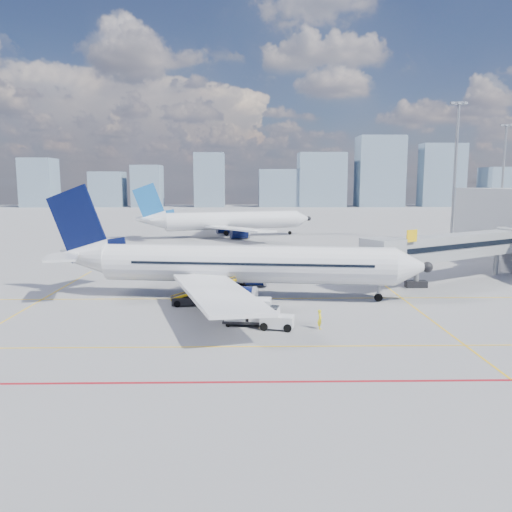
{
  "coord_description": "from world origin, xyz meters",
  "views": [
    {
      "loc": [
        -0.73,
        -38.13,
        10.88
      ],
      "look_at": [
        0.14,
        8.51,
        4.0
      ],
      "focal_mm": 35.0,
      "sensor_mm": 36.0,
      "label": 1
    }
  ],
  "objects": [
    {
      "name": "distant_skyline",
      "position": [
        6.28,
        190.0,
        12.13
      ],
      "size": [
        257.67,
        15.34,
        31.56
      ],
      "color": "gray",
      "rests_on": "ground"
    },
    {
      "name": "main_aircraft",
      "position": [
        -2.24,
        8.32,
        3.22
      ],
      "size": [
        36.28,
        31.53,
        10.76
      ],
      "rotation": [
        0.0,
        0.0,
        -0.13
      ],
      "color": "silver",
      "rests_on": "ground"
    },
    {
      "name": "floodlight_mast_ne",
      "position": [
        38.0,
        55.0,
        13.59
      ],
      "size": [
        3.2,
        0.61,
        25.45
      ],
      "color": "gray",
      "rests_on": "ground"
    },
    {
      "name": "belt_loader",
      "position": [
        -5.26,
        5.69,
        0.63
      ],
      "size": [
        6.02,
        2.02,
        2.42
      ],
      "rotation": [
        0.0,
        0.0,
        0.11
      ],
      "color": "black",
      "rests_on": "ground"
    },
    {
      "name": "baggage_tug",
      "position": [
        1.4,
        -1.96,
        0.81
      ],
      "size": [
        2.67,
        1.97,
        1.69
      ],
      "rotation": [
        0.0,
        0.0,
        -0.23
      ],
      "color": "silver",
      "rests_on": "ground"
    },
    {
      "name": "floodlight_mast_far",
      "position": [
        65.0,
        90.0,
        13.59
      ],
      "size": [
        3.2,
        0.61,
        25.45
      ],
      "color": "gray",
      "rests_on": "ground"
    },
    {
      "name": "ground",
      "position": [
        0.0,
        0.0,
        0.0
      ],
      "size": [
        420.0,
        420.0,
        0.0
      ],
      "primitive_type": "plane",
      "color": "gray",
      "rests_on": "ground"
    },
    {
      "name": "ramp_worker",
      "position": [
        4.73,
        -2.0,
        0.75
      ],
      "size": [
        0.38,
        0.56,
        1.49
      ],
      "primitive_type": "imported",
      "rotation": [
        0.0,
        0.0,
        1.53
      ],
      "color": "yellow",
      "rests_on": "ground"
    },
    {
      "name": "jet_bridge",
      "position": [
        23.51,
        16.91,
        3.74
      ],
      "size": [
        23.55,
        15.78,
        6.3
      ],
      "color": "gray",
      "rests_on": "ground"
    },
    {
      "name": "cargo_dolly",
      "position": [
        -0.65,
        -0.82,
        1.13
      ],
      "size": [
        3.95,
        2.14,
        2.07
      ],
      "rotation": [
        0.0,
        0.0,
        -0.13
      ],
      "color": "black",
      "rests_on": "ground"
    },
    {
      "name": "second_aircraft",
      "position": [
        -4.94,
        62.3,
        3.23
      ],
      "size": [
        36.02,
        30.71,
        10.88
      ],
      "rotation": [
        0.0,
        0.0,
        0.31
      ],
      "color": "silver",
      "rests_on": "ground"
    },
    {
      "name": "apron_markings",
      "position": [
        -0.58,
        -3.91,
        0.01
      ],
      "size": [
        90.0,
        35.12,
        0.01
      ],
      "color": "#E3AE0B",
      "rests_on": "ground"
    }
  ]
}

